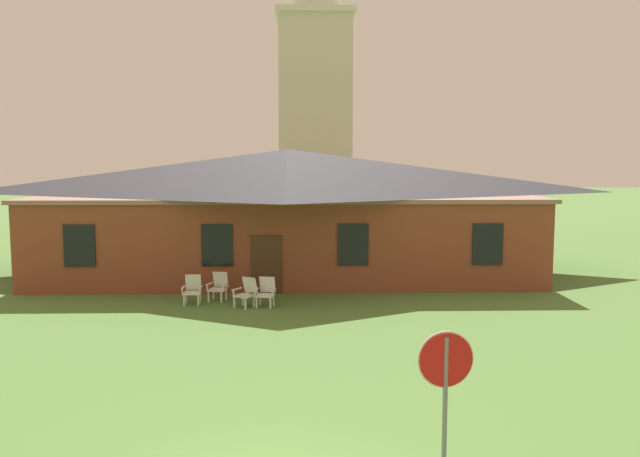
{
  "coord_description": "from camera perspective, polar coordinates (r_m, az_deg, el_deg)",
  "views": [
    {
      "loc": [
        0.61,
        -8.53,
        4.8
      ],
      "look_at": [
        1.08,
        8.72,
        2.95
      ],
      "focal_mm": 36.46,
      "sensor_mm": 36.0,
      "label": 1
    }
  ],
  "objects": [
    {
      "name": "brick_building",
      "position": [
        28.0,
        -2.81,
        1.72
      ],
      "size": [
        20.1,
        10.4,
        5.22
      ],
      "color": "brown",
      "rests_on": "ground"
    },
    {
      "name": "dome_tower",
      "position": [
        45.11,
        -0.44,
        11.84
      ],
      "size": [
        5.18,
        5.18,
        20.24
      ],
      "color": "beige",
      "rests_on": "ground"
    },
    {
      "name": "stop_sign",
      "position": [
        9.39,
        10.95,
        -13.01
      ],
      "size": [
        0.8,
        0.13,
        2.45
      ],
      "color": "slate",
      "rests_on": "ground"
    },
    {
      "name": "lawn_chair_by_porch",
      "position": [
        22.11,
        -11.12,
        -5.21
      ],
      "size": [
        0.64,
        0.67,
        0.96
      ],
      "color": "silver",
      "rests_on": "ground"
    },
    {
      "name": "lawn_chair_near_door",
      "position": [
        22.48,
        -8.89,
        -4.98
      ],
      "size": [
        0.74,
        0.78,
        0.96
      ],
      "color": "white",
      "rests_on": "ground"
    },
    {
      "name": "lawn_chair_left_end",
      "position": [
        21.38,
        -6.47,
        -5.52
      ],
      "size": [
        0.85,
        0.87,
        0.96
      ],
      "color": "silver",
      "rests_on": "ground"
    },
    {
      "name": "lawn_chair_middle",
      "position": [
        21.38,
        -4.76,
        -5.51
      ],
      "size": [
        0.72,
        0.76,
        0.96
      ],
      "color": "white",
      "rests_on": "ground"
    }
  ]
}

